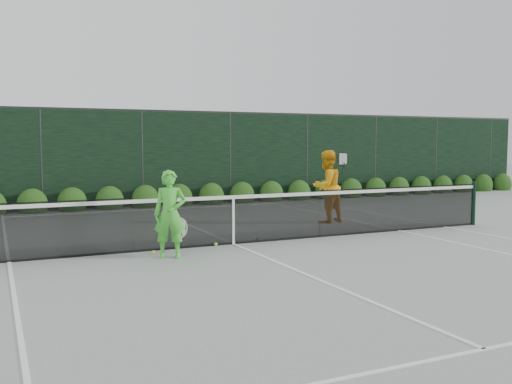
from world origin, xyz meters
name	(u,v)px	position (x,y,z in m)	size (l,w,h in m)	color
ground	(233,244)	(0.00, 0.00, 0.00)	(80.00, 80.00, 0.00)	gray
tennis_net	(232,218)	(-0.02, 0.00, 0.53)	(12.90, 0.10, 1.07)	black
player_woman	(170,214)	(-1.51, -0.75, 0.77)	(0.68, 0.54, 1.55)	#4DCE3C
player_man	(327,186)	(3.32, 1.85, 0.92)	(1.04, 0.91, 1.83)	#F5A814
court_lines	(233,244)	(0.00, 0.00, 0.01)	(11.03, 23.83, 0.01)	white
windscreen_fence	(301,176)	(0.00, -2.71, 1.51)	(32.00, 21.07, 3.06)	black
hedge_row	(145,200)	(0.00, 7.15, 0.23)	(31.66, 0.65, 0.94)	#12350E
tennis_balls	(211,245)	(-0.49, -0.04, 0.03)	(2.40, 0.60, 0.07)	#C5ED34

